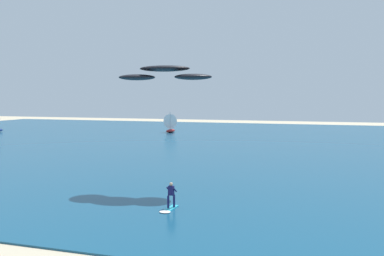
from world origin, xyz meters
name	(u,v)px	position (x,y,z in m)	size (l,w,h in m)	color
ocean	(261,144)	(0.00, 51.23, 0.05)	(160.00, 90.00, 0.10)	navy
kitesurfer	(170,200)	(-1.12, 13.89, 0.70)	(0.74, 1.98, 1.67)	#26B2CC
kite	(165,74)	(-3.46, 19.28, 8.91)	(7.44, 3.13, 1.10)	black
sailboat_anchored_offshore	(172,123)	(-19.31, 65.06, 1.98)	(3.00, 3.53, 4.10)	maroon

